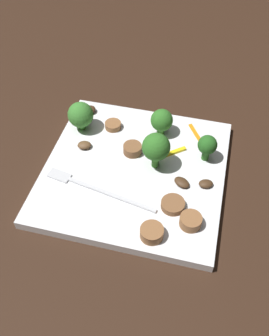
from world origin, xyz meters
TOP-DOWN VIEW (x-y plane):
  - ground_plane at (0.00, 0.00)m, footprint 1.40×1.40m
  - plate at (0.00, 0.00)m, footprint 0.28×0.28m
  - fork at (0.05, 0.06)m, footprint 0.18×0.05m
  - broccoli_floret_0 at (-0.02, -0.09)m, footprint 0.04×0.04m
  - broccoli_floret_1 at (0.11, -0.07)m, footprint 0.04×0.04m
  - broccoli_floret_2 at (-0.11, -0.05)m, footprint 0.03×0.03m
  - broccoli_floret_3 at (-0.03, -0.01)m, footprint 0.04×0.04m
  - sausage_slice_0 at (0.01, -0.03)m, footprint 0.04×0.04m
  - sausage_slice_1 at (-0.05, 0.11)m, footprint 0.05×0.05m
  - sausage_slice_2 at (-0.07, 0.06)m, footprint 0.05×0.05m
  - sausage_slice_3 at (0.06, -0.08)m, footprint 0.04×0.04m
  - sausage_slice_4 at (-0.10, 0.08)m, footprint 0.04×0.04m
  - mushroom_0 at (0.11, -0.11)m, footprint 0.03×0.03m
  - mushroom_1 at (-0.11, 0.01)m, footprint 0.03×0.02m
  - mushroom_2 at (-0.08, 0.01)m, footprint 0.03×0.03m
  - mushroom_3 at (0.09, -0.02)m, footprint 0.03×0.02m
  - pepper_strip_0 at (-0.08, -0.10)m, footprint 0.03×0.04m
  - pepper_strip_2 at (-0.06, -0.05)m, footprint 0.03×0.03m

SIDE VIEW (x-z plane):
  - ground_plane at x=0.00m, z-range 0.00..0.00m
  - plate at x=0.00m, z-range 0.00..0.02m
  - pepper_strip_0 at x=-0.08m, z-range 0.02..0.02m
  - fork at x=0.05m, z-range 0.02..0.02m
  - pepper_strip_2 at x=-0.06m, z-range 0.02..0.02m
  - mushroom_2 at x=-0.08m, z-range 0.02..0.02m
  - mushroom_1 at x=-0.11m, z-range 0.02..0.02m
  - mushroom_3 at x=0.09m, z-range 0.02..0.03m
  - sausage_slice_2 at x=-0.07m, z-range 0.02..0.03m
  - sausage_slice_3 at x=0.06m, z-range 0.02..0.03m
  - mushroom_0 at x=0.11m, z-range 0.02..0.03m
  - sausage_slice_0 at x=0.01m, z-range 0.02..0.03m
  - sausage_slice_1 at x=-0.05m, z-range 0.02..0.03m
  - sausage_slice_4 at x=-0.10m, z-range 0.02..0.03m
  - broccoli_floret_0 at x=-0.02m, z-range 0.02..0.07m
  - broccoli_floret_2 at x=-0.11m, z-range 0.02..0.07m
  - broccoli_floret_1 at x=0.11m, z-range 0.02..0.07m
  - broccoli_floret_3 at x=-0.03m, z-range 0.02..0.09m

